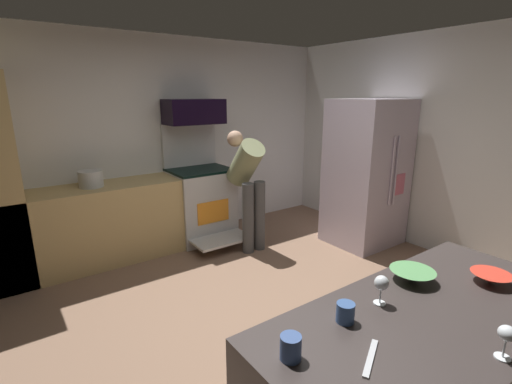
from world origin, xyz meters
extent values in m
cube|color=#7C5E49|center=(0.00, 0.00, -0.01)|extent=(5.20, 4.80, 0.02)
cube|color=silver|center=(0.00, 2.34, 1.30)|extent=(5.20, 0.12, 2.60)
cube|color=silver|center=(2.54, 0.00, 1.30)|extent=(0.12, 4.80, 2.60)
cube|color=tan|center=(-0.90, 1.98, 0.45)|extent=(2.40, 0.60, 0.90)
cube|color=#BBBBB8|center=(0.36, 1.96, 0.46)|extent=(0.76, 0.64, 0.92)
cube|color=black|center=(0.36, 1.96, 0.94)|extent=(0.76, 0.64, 0.03)
cube|color=#BBBBB8|center=(0.36, 2.25, 1.23)|extent=(0.76, 0.06, 0.57)
cube|color=orange|center=(0.36, 1.63, 0.45)|extent=(0.44, 0.01, 0.28)
cube|color=#BBBBB8|center=(0.36, 1.44, 0.14)|extent=(0.72, 0.40, 0.03)
cube|color=black|center=(0.36, 2.06, 1.67)|extent=(0.74, 0.38, 0.31)
cube|color=#C1B2C5|center=(2.03, 0.63, 0.92)|extent=(0.86, 0.76, 1.84)
cylinder|color=#C1B2C5|center=(1.99, 0.24, 1.01)|extent=(0.02, 0.02, 0.83)
cylinder|color=#C1B2C5|center=(2.07, 0.24, 1.01)|extent=(0.02, 0.02, 0.83)
cube|color=#CD6780|center=(2.18, 0.25, 0.83)|extent=(0.20, 0.01, 0.26)
cylinder|color=#474747|center=(0.60, 1.21, 0.44)|extent=(0.14, 0.14, 0.87)
cylinder|color=#474747|center=(0.77, 1.21, 0.44)|extent=(0.14, 0.14, 0.87)
cylinder|color=gray|center=(0.69, 1.38, 1.08)|extent=(0.30, 0.58, 0.61)
sphere|color=tan|center=(0.69, 1.61, 1.35)|extent=(0.20, 0.20, 0.20)
cone|color=red|center=(0.33, -1.53, 0.93)|extent=(0.21, 0.21, 0.06)
cone|color=#579557|center=(0.01, -1.27, 0.93)|extent=(0.24, 0.24, 0.06)
cylinder|color=silver|center=(-0.26, -1.83, 0.90)|extent=(0.06, 0.06, 0.01)
cylinder|color=silver|center=(-0.26, -1.83, 0.94)|extent=(0.01, 0.01, 0.08)
ellipsoid|color=silver|center=(-0.26, -1.83, 1.01)|extent=(0.07, 0.07, 0.06)
cylinder|color=silver|center=(-0.33, -1.31, 0.90)|extent=(0.06, 0.06, 0.01)
cylinder|color=silver|center=(-0.33, -1.31, 0.94)|extent=(0.01, 0.01, 0.07)
ellipsoid|color=silver|center=(-0.33, -1.31, 1.01)|extent=(0.07, 0.07, 0.07)
cylinder|color=#385187|center=(-0.94, -1.35, 0.95)|extent=(0.08, 0.08, 0.10)
cylinder|color=#355388|center=(-0.58, -1.31, 0.95)|extent=(0.08, 0.08, 0.09)
cube|color=#B7BABF|center=(-0.69, -1.53, 0.90)|extent=(0.21, 0.13, 0.01)
cylinder|color=#BCBEBA|center=(-0.96, 1.98, 0.99)|extent=(0.26, 0.26, 0.18)
camera|label=1|loc=(-1.75, -2.25, 1.90)|focal=25.63mm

